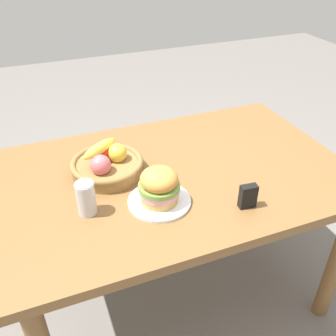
% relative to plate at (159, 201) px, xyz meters
% --- Properties ---
extents(ground_plane, '(8.00, 8.00, 0.00)m').
position_rel_plate_xyz_m(ground_plane, '(0.13, 0.16, -0.76)').
color(ground_plane, slate).
extents(dining_table, '(1.40, 0.90, 0.75)m').
position_rel_plate_xyz_m(dining_table, '(0.13, 0.16, -0.11)').
color(dining_table, brown).
rests_on(dining_table, ground_plane).
extents(plate, '(0.23, 0.23, 0.01)m').
position_rel_plate_xyz_m(plate, '(0.00, 0.00, 0.00)').
color(plate, white).
rests_on(plate, dining_table).
extents(sandwich, '(0.15, 0.15, 0.13)m').
position_rel_plate_xyz_m(sandwich, '(0.00, -0.00, 0.07)').
color(sandwich, tan).
rests_on(sandwich, plate).
extents(soda_can, '(0.07, 0.07, 0.13)m').
position_rel_plate_xyz_m(soda_can, '(-0.25, 0.04, 0.06)').
color(soda_can, silver).
rests_on(soda_can, dining_table).
extents(fruit_basket, '(0.29, 0.29, 0.14)m').
position_rel_plate_xyz_m(fruit_basket, '(-0.13, 0.25, 0.04)').
color(fruit_basket, olive).
rests_on(fruit_basket, dining_table).
extents(napkin_holder, '(0.06, 0.04, 0.09)m').
position_rel_plate_xyz_m(napkin_holder, '(0.28, -0.13, 0.04)').
color(napkin_holder, black).
rests_on(napkin_holder, dining_table).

